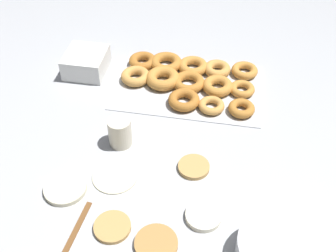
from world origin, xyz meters
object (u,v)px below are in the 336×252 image
object	(u,v)px
pancake_5	(112,227)
paper_cup	(120,132)
pancake_0	(194,166)
pancake_3	(203,216)
pancake_1	(156,244)
pancake_4	(115,175)
batter_bowl	(277,252)
pancake_2	(65,188)
donut_tray	(188,80)
container_stack	(86,63)

from	to	relation	value
pancake_5	paper_cup	distance (m)	0.28
pancake_0	pancake_3	distance (m)	0.16
pancake_0	pancake_5	world-z (taller)	same
pancake_1	pancake_4	size ratio (longest dim) A/B	0.84
pancake_5	batter_bowl	xyz separation A→B (m)	(-0.38, 0.01, 0.03)
pancake_1	paper_cup	bearing A→B (deg)	-61.72
pancake_2	donut_tray	size ratio (longest dim) A/B	0.23
pancake_1	batter_bowl	world-z (taller)	batter_bowl
pancake_1	pancake_2	size ratio (longest dim) A/B	0.92
pancake_4	pancake_5	size ratio (longest dim) A/B	1.35
pancake_5	donut_tray	distance (m)	0.58
pancake_5	container_stack	bearing A→B (deg)	-66.78
pancake_0	pancake_4	bearing A→B (deg)	18.66
pancake_4	donut_tray	bearing A→B (deg)	-107.54
container_stack	pancake_1	bearing A→B (deg)	120.62
pancake_1	donut_tray	bearing A→B (deg)	-88.75
paper_cup	pancake_1	bearing A→B (deg)	118.28
batter_bowl	container_stack	distance (m)	0.87
pancake_3	donut_tray	distance (m)	0.52
pancake_1	pancake_5	bearing A→B (deg)	-13.18
container_stack	batter_bowl	bearing A→B (deg)	136.34
pancake_0	container_stack	size ratio (longest dim) A/B	0.60
container_stack	paper_cup	size ratio (longest dim) A/B	1.64
pancake_0	donut_tray	distance (m)	0.36
pancake_2	pancake_1	bearing A→B (deg)	156.11
pancake_1	paper_cup	world-z (taller)	paper_cup
pancake_5	pancake_0	bearing A→B (deg)	-126.67
pancake_0	pancake_5	xyz separation A→B (m)	(0.16, 0.22, -0.00)
pancake_2	pancake_3	world-z (taller)	pancake_3
donut_tray	paper_cup	size ratio (longest dim) A/B	5.52
pancake_0	pancake_5	size ratio (longest dim) A/B	0.96
donut_tray	pancake_1	bearing A→B (deg)	91.25
donut_tray	batter_bowl	bearing A→B (deg)	115.38
pancake_4	batter_bowl	xyz separation A→B (m)	(-0.41, 0.17, 0.03)
paper_cup	pancake_4	bearing A→B (deg)	97.24
pancake_1	pancake_5	world-z (taller)	pancake_1
pancake_5	pancake_3	bearing A→B (deg)	-162.02
donut_tray	batter_bowl	xyz separation A→B (m)	(-0.28, 0.59, 0.02)
pancake_2	pancake_3	xyz separation A→B (m)	(-0.36, 0.02, 0.00)
pancake_0	pancake_4	size ratio (longest dim) A/B	0.71
pancake_2	batter_bowl	world-z (taller)	batter_bowl
paper_cup	batter_bowl	bearing A→B (deg)	145.94
donut_tray	paper_cup	bearing A→B (deg)	63.61
pancake_3	pancake_4	xyz separation A→B (m)	(0.24, -0.09, -0.00)
pancake_4	pancake_2	bearing A→B (deg)	29.67
pancake_5	donut_tray	bearing A→B (deg)	-99.61
batter_bowl	paper_cup	bearing A→B (deg)	-34.06
donut_tray	container_stack	bearing A→B (deg)	-1.57
pancake_0	pancake_4	world-z (taller)	pancake_0
pancake_2	pancake_4	bearing A→B (deg)	-150.33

